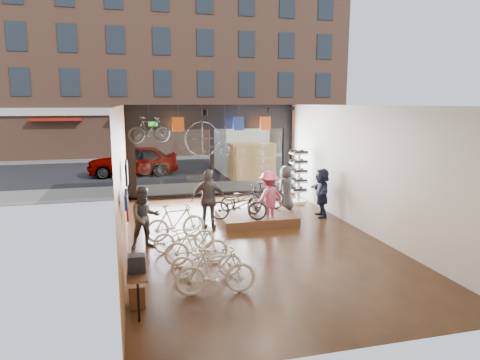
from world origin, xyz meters
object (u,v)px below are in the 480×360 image
object	(u,v)px
floor_bike_1	(216,271)
sunglasses_rack	(298,177)
box_truck	(241,149)
display_bike_right	(242,198)
customer_1	(145,217)
customer_5	(322,193)
floor_bike_2	(206,260)
floor_bike_4	(184,236)
floor_bike_5	(176,222)
display_bike_mid	(266,197)
hung_bike	(149,130)
customer_3	(269,198)
customer_4	(286,188)
floor_bike_3	(197,246)
penny_farthing	(210,140)
street_car	(133,161)
display_platform	(256,218)
customer_2	(209,200)
display_bike_left	(239,205)

from	to	relation	value
floor_bike_1	sunglasses_rack	size ratio (longest dim) A/B	0.79
box_truck	sunglasses_rack	world-z (taller)	box_truck
display_bike_right	customer_1	xyz separation A→B (m)	(-3.27, -2.20, 0.13)
box_truck	customer_5	xyz separation A→B (m)	(0.46, -9.35, -0.52)
floor_bike_2	floor_bike_4	bearing A→B (deg)	12.47
floor_bike_5	display_bike_mid	world-z (taller)	display_bike_mid
display_bike_mid	hung_bike	world-z (taller)	hung_bike
customer_3	sunglasses_rack	distance (m)	3.32
floor_bike_5	hung_bike	world-z (taller)	hung_bike
floor_bike_5	display_bike_mid	xyz separation A→B (m)	(3.11, 1.28, 0.29)
floor_bike_2	customer_4	world-z (taller)	customer_4
floor_bike_2	floor_bike_3	distance (m)	0.86
floor_bike_4	penny_farthing	world-z (taller)	penny_farthing
floor_bike_5	customer_4	xyz separation A→B (m)	(4.24, 2.50, 0.29)
street_car	display_bike_mid	size ratio (longest dim) A/B	2.77
floor_bike_1	sunglasses_rack	distance (m)	8.56
display_platform	hung_bike	xyz separation A→B (m)	(-3.21, 2.77, 2.78)
box_truck	floor_bike_5	distance (m)	11.75
floor_bike_2	penny_farthing	distance (m)	7.37
floor_bike_2	box_truck	bearing A→B (deg)	-13.26
penny_farthing	hung_bike	xyz separation A→B (m)	(-2.22, -0.13, 0.43)
box_truck	floor_bike_3	world-z (taller)	box_truck
display_bike_mid	customer_5	size ratio (longest dim) A/B	1.03
display_bike_mid	customer_2	world-z (taller)	customer_2
display_bike_left	penny_farthing	size ratio (longest dim) A/B	1.07
floor_bike_5	customer_2	size ratio (longest dim) A/B	0.93
floor_bike_1	customer_5	size ratio (longest dim) A/B	0.99
customer_3	hung_bike	size ratio (longest dim) A/B	1.11
street_car	customer_3	bearing A→B (deg)	20.68
box_truck	floor_bike_1	bearing A→B (deg)	-106.36
display_bike_left	customer_4	world-z (taller)	customer_4
floor_bike_3	floor_bike_4	bearing A→B (deg)	10.52
box_truck	display_bike_left	xyz separation A→B (m)	(-2.69, -10.15, -0.60)
street_car	floor_bike_5	distance (m)	11.80
floor_bike_4	hung_bike	world-z (taller)	hung_bike
display_bike_right	penny_farthing	distance (m)	3.01
display_bike_left	customer_2	xyz separation A→B (m)	(-0.88, 0.21, 0.18)
floor_bike_4	display_bike_mid	distance (m)	3.78
display_platform	customer_1	bearing A→B (deg)	-155.67
display_bike_left	customer_5	world-z (taller)	customer_5
box_truck	customer_4	bearing A→B (deg)	-93.06
box_truck	customer_3	size ratio (longest dim) A/B	3.94
penny_farthing	hung_bike	bearing A→B (deg)	-176.69
floor_bike_5	customer_2	distance (m)	1.44
floor_bike_1	penny_farthing	distance (m)	8.18
floor_bike_1	customer_1	size ratio (longest dim) A/B	0.99
display_bike_right	customer_2	distance (m)	1.62
display_bike_mid	customer_5	distance (m)	2.04
street_car	sunglasses_rack	world-z (taller)	sunglasses_rack
floor_bike_2	penny_farthing	xyz separation A→B (m)	(1.35, 6.94, 2.08)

